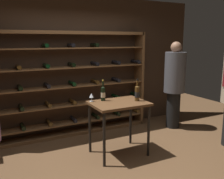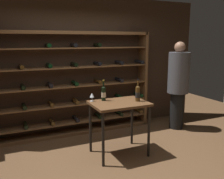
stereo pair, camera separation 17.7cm
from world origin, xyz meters
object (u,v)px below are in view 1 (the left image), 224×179
at_px(wine_bottle_red_label, 103,93).
at_px(wine_bottle_amber_reserve, 137,93).
at_px(tasting_table, 119,109).
at_px(wine_rack, 72,85).
at_px(person_bystander_red_print, 174,81).
at_px(wine_glass_stemmed_right, 91,96).

relative_size(wine_bottle_red_label, wine_bottle_amber_reserve, 0.96).
bearing_deg(tasting_table, wine_rack, 107.17).
distance_m(person_bystander_red_print, wine_bottle_amber_reserve, 1.54).
xyz_separation_m(tasting_table, wine_bottle_red_label, (-0.18, 0.22, 0.24)).
relative_size(wine_rack, wine_glass_stemmed_right, 23.40).
height_order(wine_rack, wine_glass_stemmed_right, wine_rack).
xyz_separation_m(wine_rack, wine_bottle_amber_reserve, (0.70, -1.31, 0.02)).
bearing_deg(person_bystander_red_print, wine_glass_stemmed_right, -45.46).
bearing_deg(wine_rack, wine_glass_stemmed_right, -89.49).
bearing_deg(wine_bottle_red_label, wine_glass_stemmed_right, 168.41).
height_order(person_bystander_red_print, wine_glass_stemmed_right, person_bystander_red_print).
xyz_separation_m(person_bystander_red_print, wine_bottle_red_label, (-1.89, -0.41, 0.00)).
distance_m(person_bystander_red_print, wine_bottle_red_label, 1.93).
xyz_separation_m(wine_bottle_amber_reserve, wine_glass_stemmed_right, (-0.69, 0.31, -0.04)).
relative_size(wine_rack, wine_bottle_amber_reserve, 8.72).
xyz_separation_m(wine_rack, wine_bottle_red_label, (0.20, -1.04, 0.01)).
distance_m(wine_rack, wine_bottle_amber_reserve, 1.48).
distance_m(wine_rack, person_bystander_red_print, 2.19).
height_order(wine_bottle_red_label, wine_bottle_amber_reserve, wine_bottle_amber_reserve).
relative_size(wine_rack, tasting_table, 3.55).
bearing_deg(person_bystander_red_print, wine_bottle_red_label, -43.31).
bearing_deg(wine_bottle_amber_reserve, wine_glass_stemmed_right, 155.99).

